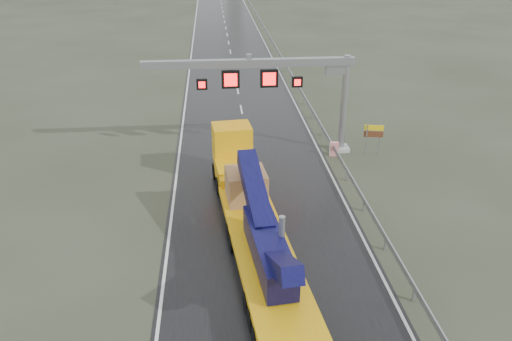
{
  "coord_description": "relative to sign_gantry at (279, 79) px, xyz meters",
  "views": [
    {
      "loc": [
        -2.54,
        -15.98,
        15.19
      ],
      "look_at": [
        -0.37,
        8.5,
        3.2
      ],
      "focal_mm": 35.0,
      "sensor_mm": 36.0,
      "label": 1
    }
  ],
  "objects": [
    {
      "name": "exit_sign_pair",
      "position": [
        6.9,
        -1.02,
        -3.95
      ],
      "size": [
        1.37,
        0.34,
        2.38
      ],
      "rotation": [
        0.0,
        0.0,
        -0.2
      ],
      "color": "gray",
      "rests_on": "ground"
    },
    {
      "name": "heavy_haul_truck",
      "position": [
        -2.88,
        -10.33,
        -3.9
      ],
      "size": [
        4.52,
        18.99,
        4.42
      ],
      "rotation": [
        0.0,
        0.0,
        0.1
      ],
      "color": "orange",
      "rests_on": "ground"
    },
    {
      "name": "sign_gantry",
      "position": [
        0.0,
        0.0,
        0.0
      ],
      "size": [
        14.9,
        1.2,
        7.42
      ],
      "color": "#A7A7A2",
      "rests_on": "ground"
    },
    {
      "name": "ground",
      "position": [
        -2.1,
        -17.99,
        -5.61
      ],
      "size": [
        400.0,
        400.0,
        0.0
      ],
      "primitive_type": "plane",
      "color": "#313625",
      "rests_on": "ground"
    },
    {
      "name": "road",
      "position": [
        -2.1,
        22.01,
        -5.6
      ],
      "size": [
        11.0,
        200.0,
        0.02
      ],
      "primitive_type": "cube",
      "color": "black",
      "rests_on": "ground"
    },
    {
      "name": "striped_barrier",
      "position": [
        4.06,
        -0.93,
        -5.08
      ],
      "size": [
        0.65,
        0.38,
        1.06
      ],
      "primitive_type": "cube",
      "rotation": [
        0.0,
        0.0,
        -0.06
      ],
      "color": "red",
      "rests_on": "ground"
    },
    {
      "name": "guardrail",
      "position": [
        4.0,
        12.01,
        -4.91
      ],
      "size": [
        0.2,
        140.0,
        1.4
      ],
      "primitive_type": null,
      "color": "gray",
      "rests_on": "ground"
    }
  ]
}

